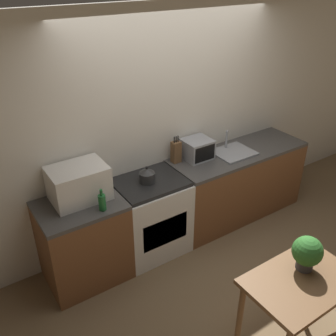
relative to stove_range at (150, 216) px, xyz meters
name	(u,v)px	position (x,y,z in m)	size (l,w,h in m)	color
ground_plane	(226,269)	(0.49, -0.74, -0.45)	(16.00, 16.00, 0.00)	brown
wall_back	(170,125)	(0.49, 0.34, 0.85)	(10.00, 0.06, 2.60)	silver
counter_left_run	(84,241)	(-0.78, 0.00, 0.00)	(0.81, 0.62, 0.90)	brown
counter_right_run	(236,183)	(1.27, 0.00, 0.00)	(1.78, 0.62, 0.90)	brown
stove_range	(150,216)	(0.00, 0.00, 0.00)	(0.75, 0.62, 0.90)	silver
kettle	(147,175)	(-0.03, 0.00, 0.53)	(0.17, 0.17, 0.18)	#2D2D2D
microwave	(79,183)	(-0.72, 0.09, 0.62)	(0.53, 0.39, 0.34)	silver
bottle	(102,202)	(-0.62, -0.20, 0.54)	(0.07, 0.07, 0.22)	#1E662D
knife_block	(176,152)	(0.47, 0.20, 0.58)	(0.10, 0.09, 0.32)	brown
toaster_oven	(197,149)	(0.73, 0.14, 0.57)	(0.32, 0.29, 0.23)	#999BA0
sink_basin	(233,152)	(1.17, 0.01, 0.47)	(0.47, 0.40, 0.24)	#999BA0
dining_table	(300,290)	(0.36, -1.71, 0.18)	(0.89, 0.59, 0.74)	brown
potted_plant	(307,252)	(0.47, -1.63, 0.46)	(0.24, 0.24, 0.30)	#424247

